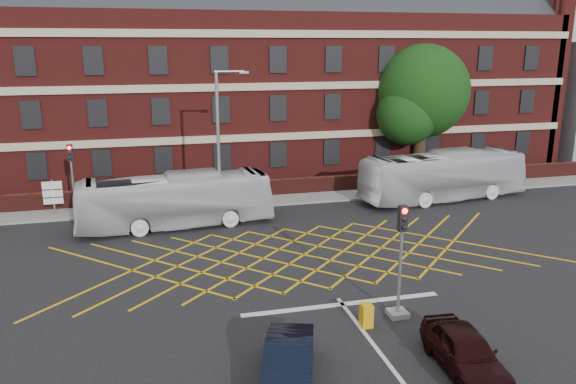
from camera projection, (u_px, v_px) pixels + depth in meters
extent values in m
plane|color=black|center=(316.00, 270.00, 25.10)|extent=(120.00, 120.00, 0.00)
cube|color=#591917|center=(236.00, 94.00, 44.20)|extent=(50.00, 12.00, 12.00)
cube|color=black|center=(234.00, 15.00, 42.67)|extent=(51.00, 10.61, 10.61)
cube|color=#B7A88C|center=(250.00, 87.00, 38.24)|extent=(50.00, 0.18, 0.50)
cube|color=black|center=(250.00, 109.00, 38.65)|extent=(1.20, 0.14, 1.80)
cube|color=#471612|center=(259.00, 189.00, 37.15)|extent=(56.00, 0.50, 1.10)
cube|color=slate|center=(262.00, 200.00, 36.34)|extent=(60.00, 3.00, 0.12)
cube|color=#CC990C|center=(304.00, 255.00, 26.97)|extent=(8.22, 8.22, 0.02)
cube|color=silver|center=(342.00, 304.00, 21.81)|extent=(8.00, 0.30, 0.02)
imported|color=silver|center=(175.00, 201.00, 30.83)|extent=(10.84, 3.38, 2.97)
imported|color=silver|center=(444.00, 176.00, 36.20)|extent=(11.63, 4.19, 3.17)
imported|color=black|center=(288.00, 365.00, 16.48)|extent=(2.60, 4.35, 1.35)
imported|color=black|center=(465.00, 351.00, 17.23)|extent=(1.89, 4.06, 1.35)
cylinder|color=black|center=(419.00, 144.00, 42.10)|extent=(0.90, 0.90, 5.12)
sphere|color=black|center=(422.00, 91.00, 41.11)|extent=(6.83, 6.83, 6.83)
sphere|color=black|center=(407.00, 114.00, 40.40)|extent=(4.44, 4.44, 4.44)
sphere|color=black|center=(435.00, 106.00, 42.51)|extent=(4.10, 4.10, 4.10)
cube|color=slate|center=(398.00, 313.00, 20.87)|extent=(0.70, 0.70, 0.20)
cylinder|color=gray|center=(400.00, 272.00, 20.45)|extent=(0.12, 0.12, 3.50)
cube|color=black|center=(403.00, 219.00, 19.93)|extent=(0.30, 0.25, 0.95)
sphere|color=#FF0C05|center=(405.00, 211.00, 19.72)|extent=(0.20, 0.20, 0.20)
cube|color=slate|center=(76.00, 215.00, 32.96)|extent=(0.70, 0.70, 0.20)
cylinder|color=gray|center=(74.00, 188.00, 32.54)|extent=(0.12, 0.12, 3.50)
cube|color=black|center=(70.00, 153.00, 32.02)|extent=(0.30, 0.25, 0.95)
sphere|color=#FF0C05|center=(69.00, 148.00, 31.81)|extent=(0.20, 0.20, 0.20)
cube|color=slate|center=(221.00, 220.00, 32.02)|extent=(1.00, 1.00, 0.20)
cylinder|color=gray|center=(219.00, 149.00, 30.98)|extent=(0.18, 0.18, 8.39)
cylinder|color=gray|center=(229.00, 71.00, 30.07)|extent=(1.60, 0.12, 0.12)
cube|color=gray|center=(244.00, 72.00, 30.27)|extent=(0.50, 0.20, 0.12)
cylinder|color=gray|center=(53.00, 198.00, 32.75)|extent=(0.10, 0.10, 2.20)
cube|color=silver|center=(52.00, 185.00, 32.47)|extent=(1.10, 0.06, 0.45)
cube|color=silver|center=(53.00, 194.00, 32.60)|extent=(1.10, 0.06, 0.40)
cube|color=silver|center=(54.00, 201.00, 32.72)|extent=(1.10, 0.06, 0.35)
cube|color=#D0970C|center=(366.00, 316.00, 20.01)|extent=(0.40, 0.43, 0.86)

